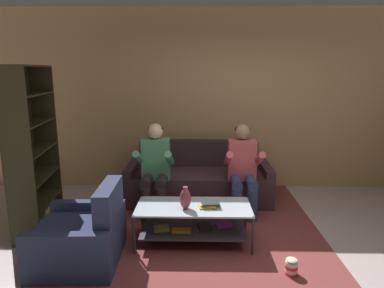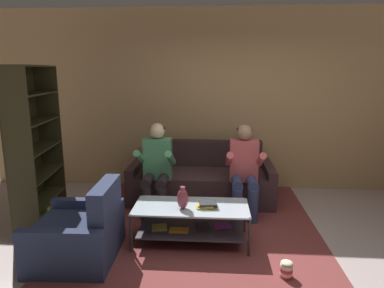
% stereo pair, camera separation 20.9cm
% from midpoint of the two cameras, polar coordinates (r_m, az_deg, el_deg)
% --- Properties ---
extents(ground, '(16.80, 16.80, 0.00)m').
position_cam_midpoint_polar(ground, '(3.74, 11.52, -19.13)').
color(ground, '#B09F9D').
extents(back_partition, '(8.40, 0.12, 2.90)m').
position_cam_midpoint_polar(back_partition, '(5.67, 8.98, 7.16)').
color(back_partition, tan).
rests_on(back_partition, ground).
extents(couch, '(2.12, 0.90, 0.85)m').
position_cam_midpoint_polar(couch, '(5.23, 2.74, -6.13)').
color(couch, '#3B272A').
rests_on(couch, ground).
extents(person_seated_left, '(0.50, 0.58, 1.23)m').
position_cam_midpoint_polar(person_seated_left, '(4.67, -4.66, -3.52)').
color(person_seated_left, '#2B2124').
rests_on(person_seated_left, ground).
extents(person_seated_right, '(0.50, 0.58, 1.22)m').
position_cam_midpoint_polar(person_seated_right, '(4.64, 9.97, -3.79)').
color(person_seated_right, navy).
rests_on(person_seated_right, ground).
extents(coffee_table, '(1.28, 0.58, 0.44)m').
position_cam_midpoint_polar(coffee_table, '(3.96, 1.38, -12.32)').
color(coffee_table, '#ADBCCB').
rests_on(coffee_table, ground).
extents(area_rug, '(3.00, 3.32, 0.01)m').
position_cam_midpoint_polar(area_rug, '(4.59, 2.10, -12.66)').
color(area_rug, brown).
rests_on(area_rug, ground).
extents(vase, '(0.12, 0.12, 0.25)m').
position_cam_midpoint_polar(vase, '(3.78, 0.02, -9.06)').
color(vase, brown).
rests_on(vase, coffee_table).
extents(book_stack, '(0.25, 0.20, 0.06)m').
position_cam_midpoint_polar(book_stack, '(3.86, 4.10, -10.10)').
color(book_stack, '#B0AF47').
rests_on(book_stack, coffee_table).
extents(bookshelf, '(0.44, 1.02, 1.99)m').
position_cam_midpoint_polar(bookshelf, '(4.57, -23.80, -3.05)').
color(bookshelf, '#2D2916').
rests_on(bookshelf, ground).
extents(armchair, '(0.84, 0.92, 0.82)m').
position_cam_midpoint_polar(armchair, '(3.81, -16.60, -14.26)').
color(armchair, '#27304D').
rests_on(armchair, ground).
extents(popcorn_tub, '(0.12, 0.12, 0.18)m').
position_cam_midpoint_polar(popcorn_tub, '(3.58, 17.18, -19.37)').
color(popcorn_tub, red).
rests_on(popcorn_tub, ground).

